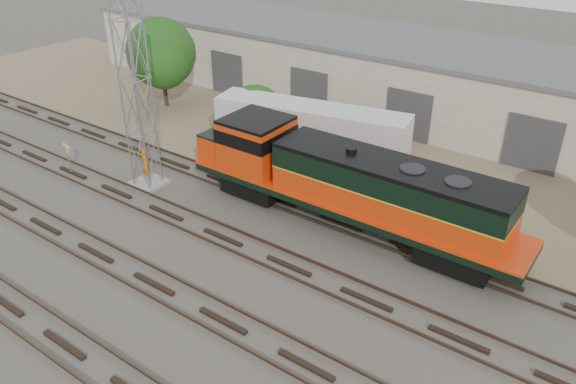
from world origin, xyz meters
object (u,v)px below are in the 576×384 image
Objects in this scene: worker at (146,164)px; semi_trailer at (315,128)px; signal_tower at (135,83)px; locomotive at (344,183)px.

worker is 0.16× the size of semi_trailer.
semi_trailer reaches higher than worker.
signal_tower is 5.12m from worker.
locomotive reaches higher than semi_trailer.
semi_trailer is (6.15, 8.07, -3.74)m from signal_tower.
signal_tower is at bearing -166.19° from locomotive.
locomotive is 1.46× the size of semi_trailer.
semi_trailer is at bearing 52.68° from signal_tower.
signal_tower is 1.02× the size of semi_trailer.
locomotive is at bearing -56.97° from semi_trailer.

